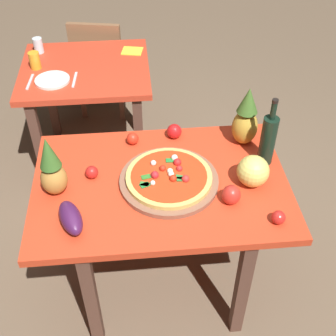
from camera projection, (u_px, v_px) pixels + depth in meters
ground_plane at (162, 275)px, 2.67m from camera, size 10.00×10.00×0.00m
display_table at (161, 196)px, 2.22m from camera, size 1.23×0.83×0.77m
background_table at (87, 85)px, 3.06m from camera, size 0.85×0.76×0.77m
dining_chair at (101, 62)px, 3.62m from camera, size 0.47×0.47×0.85m
pizza_board at (169, 181)px, 2.14m from camera, size 0.48×0.48×0.02m
pizza at (169, 176)px, 2.12m from camera, size 0.41×0.41×0.06m
wine_bottle at (268, 139)px, 2.17m from camera, size 0.08×0.08×0.37m
pineapple_left at (52, 169)px, 2.01m from camera, size 0.12×0.12×0.32m
pineapple_right at (246, 119)px, 2.28m from camera, size 0.13×0.13×0.33m
melon at (253, 171)px, 2.09m from camera, size 0.15×0.15×0.15m
bell_pepper at (231, 195)px, 2.02m from camera, size 0.09×0.09×0.10m
eggplant at (71, 218)px, 1.92m from camera, size 0.15×0.22×0.09m
tomato_near_board at (92, 172)px, 2.15m from camera, size 0.06×0.06×0.06m
tomato_by_bottle at (278, 217)px, 1.94m from camera, size 0.06×0.06×0.06m
tomato_beside_pepper at (174, 131)px, 2.38m from camera, size 0.08×0.08×0.08m
tomato_at_corner at (133, 139)px, 2.35m from camera, size 0.06×0.06×0.06m
drinking_glass_juice at (35, 60)px, 2.92m from camera, size 0.07×0.07×0.11m
drinking_glass_water at (38, 45)px, 3.09m from camera, size 0.07×0.07×0.10m
dinner_plate at (52, 80)px, 2.83m from camera, size 0.22×0.22×0.02m
fork_utensil at (30, 82)px, 2.83m from camera, size 0.03×0.18×0.01m
knife_utensil at (75, 80)px, 2.84m from camera, size 0.03×0.18×0.01m
napkin_folded at (132, 51)px, 3.13m from camera, size 0.16×0.15×0.01m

